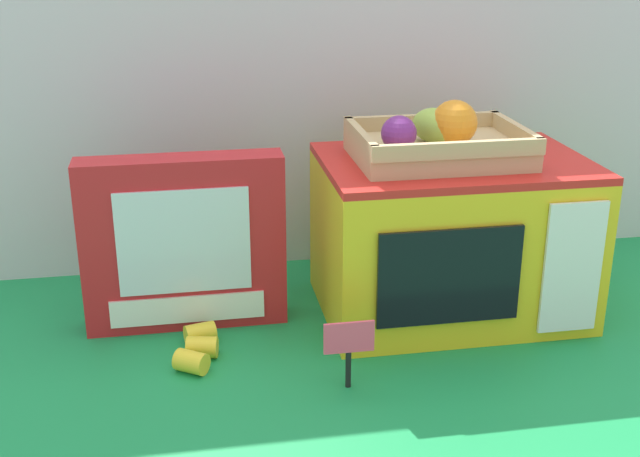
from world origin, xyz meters
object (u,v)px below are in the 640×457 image
cookie_set_box (184,243)px  loose_toy_banana (198,347)px  price_sign (349,344)px  toy_microwave (451,236)px  food_groups_crate (438,142)px

cookie_set_box → loose_toy_banana: size_ratio=2.38×
cookie_set_box → loose_toy_banana: 0.17m
price_sign → loose_toy_banana: size_ratio=0.76×
toy_microwave → loose_toy_banana: toy_microwave is taller
toy_microwave → price_sign: (-0.21, -0.21, -0.06)m
toy_microwave → price_sign: bearing=-134.9°
cookie_set_box → loose_toy_banana: cookie_set_box is taller
food_groups_crate → loose_toy_banana: 0.48m
food_groups_crate → toy_microwave: bearing=13.4°
price_sign → loose_toy_banana: (-0.20, 0.12, -0.05)m
toy_microwave → food_groups_crate: (-0.03, -0.01, 0.16)m
loose_toy_banana → toy_microwave: bearing=12.6°
food_groups_crate → price_sign: bearing=-131.3°
cookie_set_box → price_sign: cookie_set_box is taller
cookie_set_box → price_sign: bearing=-47.9°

